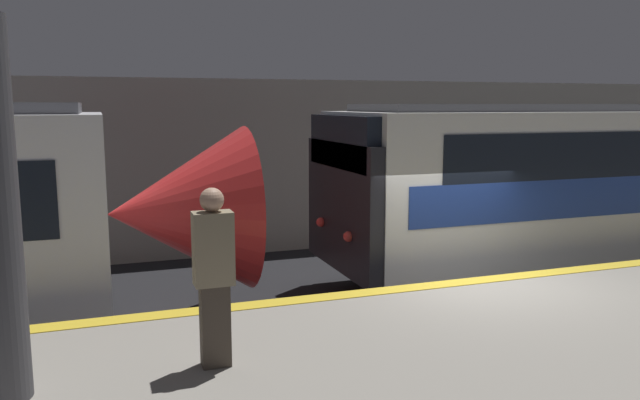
{
  "coord_description": "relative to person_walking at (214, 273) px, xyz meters",
  "views": [
    {
      "loc": [
        -5.18,
        -7.69,
        3.58
      ],
      "look_at": [
        -2.11,
        0.96,
        2.17
      ],
      "focal_mm": 35.0,
      "sensor_mm": 36.0,
      "label": 1
    }
  ],
  "objects": [
    {
      "name": "person_walking",
      "position": [
        0.0,
        0.0,
        0.0
      ],
      "size": [
        0.38,
        0.24,
        1.77
      ],
      "color": "#473D33",
      "rests_on": "platform"
    },
    {
      "name": "station_rear_barrier",
      "position": [
        4.19,
        8.65,
        0.11
      ],
      "size": [
        50.0,
        0.15,
        4.17
      ],
      "color": "#9E998E",
      "rests_on": "ground"
    },
    {
      "name": "ground_plane",
      "position": [
        4.19,
        1.83,
        -1.97
      ],
      "size": [
        120.0,
        120.0,
        0.0
      ],
      "primitive_type": "plane",
      "color": "black"
    },
    {
      "name": "platform",
      "position": [
        4.19,
        -0.15,
        -1.46
      ],
      "size": [
        40.0,
        3.98,
        1.04
      ],
      "color": "gray",
      "rests_on": "ground"
    }
  ]
}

